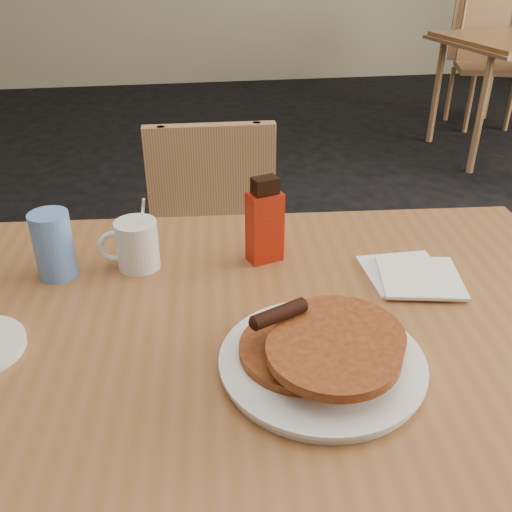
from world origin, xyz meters
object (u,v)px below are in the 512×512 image
(main_table, at_px, (257,341))
(coffee_mug, at_px, (136,244))
(chair_neighbor_far, at_px, (482,52))
(chair_main_far, at_px, (216,245))
(blue_tumbler, at_px, (54,245))
(syrup_bottle, at_px, (265,223))
(pancake_plate, at_px, (323,354))

(main_table, height_order, coffee_mug, coffee_mug)
(chair_neighbor_far, xyz_separation_m, coffee_mug, (-2.42, -3.18, 0.27))
(chair_main_far, relative_size, chair_neighbor_far, 0.94)
(blue_tumbler, bearing_deg, syrup_bottle, -0.14)
(chair_neighbor_far, distance_m, coffee_mug, 4.00)
(syrup_bottle, bearing_deg, chair_neighbor_far, 38.22)
(coffee_mug, distance_m, blue_tumbler, 0.15)
(chair_main_far, xyz_separation_m, blue_tumbler, (-0.34, -0.53, 0.32))
(coffee_mug, bearing_deg, chair_main_far, 72.54)
(syrup_bottle, bearing_deg, coffee_mug, 160.70)
(chair_neighbor_far, distance_m, blue_tumbler, 4.10)
(main_table, bearing_deg, chair_main_far, 90.62)
(main_table, relative_size, syrup_bottle, 7.81)
(pancake_plate, xyz_separation_m, coffee_mug, (-0.28, 0.34, 0.02))
(main_table, bearing_deg, pancake_plate, -58.58)
(main_table, distance_m, chair_main_far, 0.76)
(coffee_mug, bearing_deg, pancake_plate, -48.37)
(chair_main_far, bearing_deg, chair_neighbor_far, 51.92)
(main_table, relative_size, pancake_plate, 4.40)
(coffee_mug, xyz_separation_m, syrup_bottle, (0.24, -0.01, 0.03))
(chair_neighbor_far, bearing_deg, syrup_bottle, -106.32)
(pancake_plate, relative_size, coffee_mug, 2.03)
(coffee_mug, bearing_deg, syrup_bottle, 0.49)
(pancake_plate, distance_m, syrup_bottle, 0.33)
(pancake_plate, bearing_deg, blue_tumbler, 141.91)
(chair_neighbor_far, bearing_deg, chair_main_far, -112.04)
(coffee_mug, height_order, blue_tumbler, coffee_mug)
(syrup_bottle, relative_size, blue_tumbler, 1.35)
(main_table, height_order, chair_neighbor_far, chair_neighbor_far)
(syrup_bottle, height_order, blue_tumbler, syrup_bottle)
(blue_tumbler, bearing_deg, pancake_plate, -38.09)
(pancake_plate, bearing_deg, syrup_bottle, 95.40)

